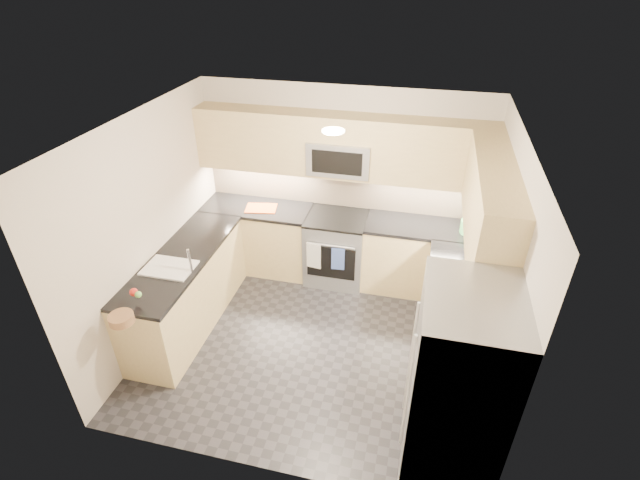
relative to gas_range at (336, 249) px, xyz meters
The scene contains 37 objects.
floor 1.35m from the gas_range, 90.00° to the right, with size 3.60×3.20×0.00m, color #222227.
ceiling 2.41m from the gas_range, 90.00° to the right, with size 3.60×3.20×0.02m, color beige.
wall_back 0.86m from the gas_range, 90.00° to the left, with size 3.60×0.02×2.50m, color beige.
wall_front 2.98m from the gas_range, 90.00° to the right, with size 3.60×0.02×2.50m, color beige.
wall_left 2.34m from the gas_range, 144.69° to the right, with size 0.02×3.20×2.50m, color beige.
wall_right 2.34m from the gas_range, 35.31° to the right, with size 0.02×3.20×2.50m, color beige.
base_cab_back_left 1.09m from the gas_range, behind, with size 1.42×0.60×0.90m, color #D9C082.
base_cab_back_right 1.09m from the gas_range, ahead, with size 1.42×0.60×0.90m, color #D9C082.
base_cab_right 1.88m from the gas_range, 36.87° to the right, with size 0.60×1.70×0.90m, color #D9C082.
base_cab_peninsula 1.97m from the gas_range, 139.64° to the right, with size 0.60×2.00×0.90m, color #D9C082.
countertop_back_left 1.19m from the gas_range, behind, with size 1.42×0.63×0.04m, color black.
countertop_back_right 1.19m from the gas_range, ahead, with size 1.42×0.63×0.04m, color black.
countertop_right 1.93m from the gas_range, 36.87° to the right, with size 0.63×1.70×0.04m, color black.
countertop_peninsula 2.02m from the gas_range, 139.64° to the right, with size 0.63×2.00×0.04m, color black.
upper_cab_back 1.38m from the gas_range, 90.00° to the left, with size 3.60×0.35×0.75m, color #D9C082.
upper_cab_right 2.35m from the gas_range, 31.61° to the right, with size 0.35×1.95×0.75m, color #D9C082.
backsplash_back 0.81m from the gas_range, 90.00° to the left, with size 3.60×0.01×0.51m, color tan.
backsplash_right 2.11m from the gas_range, 24.68° to the right, with size 0.01×2.30×0.51m, color tan.
gas_range is the anchor object (origin of this frame).
range_cooktop 0.46m from the gas_range, ahead, with size 0.76×0.65×0.03m, color black.
oven_door_glass 0.33m from the gas_range, 90.00° to the right, with size 0.62×0.02×0.45m, color black.
oven_handle 0.44m from the gas_range, 90.00° to the right, with size 0.02×0.02×0.60m, color #B2B5BA.
microwave 1.25m from the gas_range, 90.00° to the left, with size 0.76×0.40×0.40m, color #9E9FA6.
microwave_door 1.25m from the gas_range, 90.00° to the right, with size 0.60×0.01×0.28m, color black.
refrigerator 2.86m from the gas_range, 59.12° to the right, with size 0.70×0.90×1.80m, color #94969B.
fridge_handle_left 2.86m from the gas_range, 67.48° to the right, with size 0.02×0.02×1.20m, color #B2B5BA.
fridge_handle_right 2.54m from the gas_range, 64.31° to the right, with size 0.02×0.02×1.20m, color #B2B5BA.
sink_basin 2.18m from the gas_range, 134.53° to the right, with size 0.52×0.38×0.16m, color white.
faucet 2.06m from the gas_range, 129.12° to the right, with size 0.03×0.03×0.28m, color silver.
utensil_bowl 1.73m from the gas_range, ahead, with size 0.27×0.27×0.16m, color #55C661.
cutting_board 1.12m from the gas_range, behind, with size 0.39×0.28×0.01m, color #DB4F14.
fruit_basket 2.86m from the gas_range, 122.09° to the right, with size 0.22×0.22×0.08m, color #916743.
fruit_apple 2.67m from the gas_range, 126.18° to the right, with size 0.08×0.08×0.08m, color red.
fruit_pear 2.65m from the gas_range, 124.79° to the right, with size 0.06×0.06×0.06m, color #74C253.
dish_towel_check 0.44m from the gas_range, 120.00° to the right, with size 0.19×0.02×0.35m, color white.
dish_towel_blue 0.39m from the gas_range, 75.34° to the right, with size 0.16×0.01×0.31m, color #38509B.
fruit_orange 2.66m from the gas_range, 126.06° to the right, with size 0.06×0.06×0.06m, color #DA5E18.
Camera 1 is at (0.98, -3.78, 3.78)m, focal length 26.00 mm.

